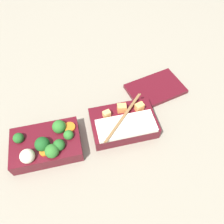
{
  "coord_description": "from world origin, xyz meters",
  "views": [
    {
      "loc": [
        0.01,
        -0.34,
        0.58
      ],
      "look_at": [
        0.1,
        0.03,
        0.04
      ],
      "focal_mm": 35.0,
      "sensor_mm": 36.0,
      "label": 1
    }
  ],
  "objects": [
    {
      "name": "bento_lid",
      "position": [
        0.27,
        0.12,
        0.01
      ],
      "size": [
        0.21,
        0.16,
        0.01
      ],
      "primitive_type": "cube",
      "rotation": [
        0.0,
        0.0,
        0.23
      ],
      "color": "#510F19",
      "rests_on": "ground_plane"
    },
    {
      "name": "ground_plane",
      "position": [
        0.0,
        0.0,
        0.0
      ],
      "size": [
        3.0,
        3.0,
        0.0
      ],
      "primitive_type": "plane",
      "color": "gray"
    },
    {
      "name": "bento_tray_rice",
      "position": [
        0.13,
        -0.0,
        0.03
      ],
      "size": [
        0.19,
        0.15,
        0.07
      ],
      "color": "#510F19",
      "rests_on": "ground_plane"
    },
    {
      "name": "bento_tray_vegetable",
      "position": [
        -0.1,
        -0.02,
        0.03
      ],
      "size": [
        0.19,
        0.12,
        0.08
      ],
      "color": "#510F19",
      "rests_on": "ground_plane"
    }
  ]
}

